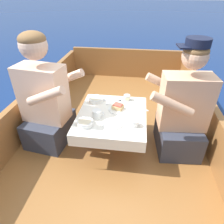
{
  "coord_description": "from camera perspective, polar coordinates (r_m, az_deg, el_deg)",
  "views": [
    {
      "loc": [
        0.2,
        -1.61,
        1.67
      ],
      "look_at": [
        0.0,
        -0.14,
        0.72
      ],
      "focal_mm": 32.0,
      "sensor_mm": 36.0,
      "label": 1
    }
  ],
  "objects": [
    {
      "name": "coffee_cup_starboard",
      "position": [
        1.62,
        6.35,
        -3.12
      ],
      "size": [
        0.1,
        0.07,
        0.05
      ],
      "color": "white",
      "rests_on": "cockpit_table"
    },
    {
      "name": "cockpit_table",
      "position": [
        1.79,
        0.0,
        -1.59
      ],
      "size": [
        0.6,
        0.69,
        0.35
      ],
      "color": "#B2B2B7",
      "rests_on": "boat_deck"
    },
    {
      "name": "gunwale_starboard",
      "position": [
        2.08,
        26.13,
        -3.71
      ],
      "size": [
        0.06,
        3.27,
        0.4
      ],
      "primitive_type": "cube",
      "color": "#936033",
      "rests_on": "boat_deck"
    },
    {
      "name": "sandwich",
      "position": [
        1.82,
        1.68,
        1.56
      ],
      "size": [
        0.11,
        0.1,
        0.05
      ],
      "rotation": [
        0.0,
        0.0,
        -0.36
      ],
      "color": "tan",
      "rests_on": "plate_sandwich"
    },
    {
      "name": "plate_bread",
      "position": [
        1.64,
        0.07,
        -3.45
      ],
      "size": [
        0.17,
        0.17,
        0.01
      ],
      "color": "white",
      "rests_on": "cockpit_table"
    },
    {
      "name": "utensil_spoon_center",
      "position": [
        1.89,
        7.54,
        1.57
      ],
      "size": [
        0.15,
        0.11,
        0.01
      ],
      "rotation": [
        0.0,
        0.0,
        2.52
      ],
      "color": "silver",
      "rests_on": "cockpit_table"
    },
    {
      "name": "bowl_starboard_near",
      "position": [
        1.64,
        -7.69,
        -3.06
      ],
      "size": [
        0.13,
        0.13,
        0.04
      ],
      "color": "white",
      "rests_on": "cockpit_table"
    },
    {
      "name": "person_starboard",
      "position": [
        1.81,
        19.38,
        0.05
      ],
      "size": [
        0.55,
        0.48,
        1.01
      ],
      "rotation": [
        0.0,
        0.0,
        3.23
      ],
      "color": "#333847",
      "rests_on": "boat_deck"
    },
    {
      "name": "plate_sandwich",
      "position": [
        1.83,
        1.67,
        0.82
      ],
      "size": [
        0.18,
        0.18,
        0.01
      ],
      "color": "white",
      "rests_on": "cockpit_table"
    },
    {
      "name": "gunwale_port",
      "position": [
        2.25,
        -22.95,
        -0.09
      ],
      "size": [
        0.06,
        3.27,
        0.4
      ],
      "primitive_type": "cube",
      "color": "#936033",
      "rests_on": "boat_deck"
    },
    {
      "name": "utensil_fork_port",
      "position": [
        1.95,
        0.93,
        2.9
      ],
      "size": [
        0.15,
        0.12,
        0.0
      ],
      "rotation": [
        0.0,
        0.0,
        0.65
      ],
      "color": "silver",
      "rests_on": "cockpit_table"
    },
    {
      "name": "ground_plane",
      "position": [
        2.33,
        0.48,
        -13.3
      ],
      "size": [
        60.0,
        60.0,
        0.0
      ],
      "primitive_type": "plane",
      "color": "navy"
    },
    {
      "name": "boat_deck",
      "position": [
        2.2,
        0.5,
        -10.09
      ],
      "size": [
        1.87,
        3.27,
        0.35
      ],
      "primitive_type": "cube",
      "color": "brown",
      "rests_on": "ground_plane"
    },
    {
      "name": "bow_coaming",
      "position": [
        3.4,
        4.09,
        13.77
      ],
      "size": [
        1.75,
        0.06,
        0.46
      ],
      "primitive_type": "cube",
      "color": "#936033",
      "rests_on": "boat_deck"
    },
    {
      "name": "bowl_port_near",
      "position": [
        1.96,
        -4.58,
        3.65
      ],
      "size": [
        0.14,
        0.14,
        0.04
      ],
      "color": "white",
      "rests_on": "cockpit_table"
    },
    {
      "name": "coffee_cup_port",
      "position": [
        1.71,
        -4.32,
        -0.5
      ],
      "size": [
        0.11,
        0.08,
        0.07
      ],
      "color": "white",
      "rests_on": "cockpit_table"
    },
    {
      "name": "utensil_knife_starboard",
      "position": [
        1.99,
        -1.45,
        3.43
      ],
      "size": [
        0.16,
        0.09,
        0.0
      ],
      "rotation": [
        0.0,
        0.0,
        0.5
      ],
      "color": "silver",
      "rests_on": "cockpit_table"
    },
    {
      "name": "person_port",
      "position": [
        1.89,
        -18.5,
        2.69
      ],
      "size": [
        0.56,
        0.5,
        1.03
      ],
      "rotation": [
        0.0,
        0.0,
        -0.14
      ],
      "color": "#333847",
      "rests_on": "boat_deck"
    },
    {
      "name": "tin_can",
      "position": [
        1.98,
        4.27,
        4.14
      ],
      "size": [
        0.07,
        0.07,
        0.05
      ],
      "color": "silver",
      "rests_on": "cockpit_table"
    }
  ]
}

